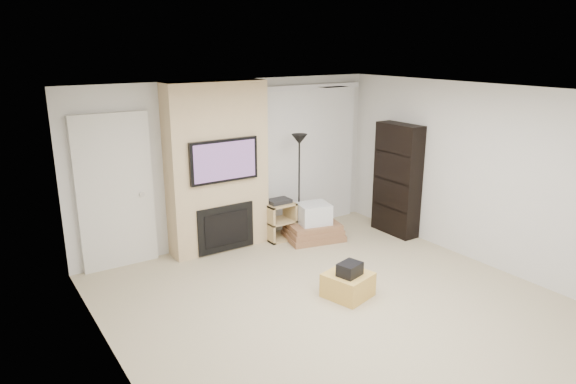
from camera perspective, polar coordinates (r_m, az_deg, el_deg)
floor at (r=6.20m, az=6.29°, el=-12.89°), size 5.00×5.50×0.00m
ceiling at (r=5.45m, az=7.10°, el=10.78°), size 5.00×5.50×0.00m
wall_back at (r=7.92m, az=-6.20°, el=3.30°), size 5.00×0.00×2.50m
wall_left at (r=4.60m, az=-18.19°, el=-7.06°), size 0.00×5.50×2.50m
wall_right at (r=7.50m, az=21.48°, el=1.53°), size 0.00×5.50×2.50m
hvac_vent at (r=6.32m, az=5.14°, el=11.53°), size 0.35×0.18×0.01m
ottoman at (r=6.45m, az=6.67°, el=-10.20°), size 0.61×0.61×0.30m
black_bag at (r=6.30m, az=6.88°, el=-8.52°), size 0.33×0.29×0.16m
fireplace_wall at (r=7.59m, az=-7.81°, el=2.56°), size 1.50×0.47×2.50m
entry_door at (r=7.32m, az=-18.62°, el=-0.13°), size 1.02×0.11×2.14m
vertical_blinds at (r=8.59m, az=2.29°, el=4.54°), size 1.98×0.10×2.37m
floor_lamp at (r=7.96m, az=1.26°, el=3.92°), size 0.25×0.25×1.67m
av_stand at (r=8.12m, az=-0.99°, el=-2.93°), size 0.45×0.38×0.66m
box_stack at (r=8.17m, az=2.85°, el=-3.74°), size 0.99×0.83×0.58m
bookshelf at (r=8.42m, az=12.05°, el=1.36°), size 0.30×0.80×1.80m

